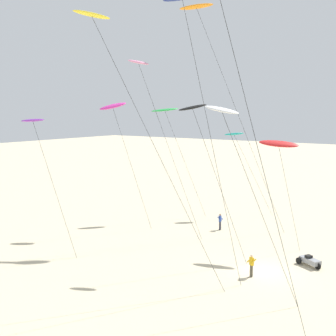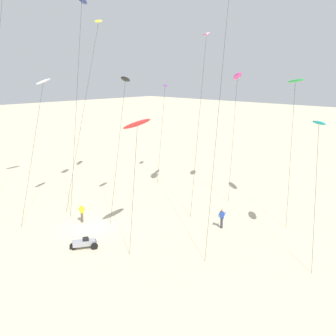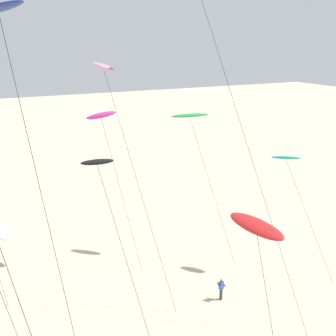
% 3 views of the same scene
% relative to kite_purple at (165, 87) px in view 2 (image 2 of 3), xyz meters
% --- Properties ---
extents(ground_plane, '(260.00, 260.00, 0.00)m').
position_rel_kite_purple_xyz_m(ground_plane, '(7.28, -16.53, -11.03)').
color(ground_plane, beige).
extents(kite_purple, '(2.31, 3.79, 11.38)m').
position_rel_kite_purple_xyz_m(kite_purple, '(0.00, 0.00, 0.00)').
color(kite_purple, purple).
rests_on(kite_purple, ground).
extents(kite_navy, '(3.03, 4.86, 19.50)m').
position_rel_kite_purple_xyz_m(kite_navy, '(2.06, -12.70, 7.82)').
color(kite_navy, navy).
rests_on(kite_navy, ground).
extents(kite_green, '(3.67, 5.43, 12.39)m').
position_rel_kite_purple_xyz_m(kite_green, '(17.10, -0.91, 0.96)').
color(kite_green, green).
rests_on(kite_green, ground).
extents(kite_yellow, '(5.07, 8.75, 18.34)m').
position_rel_kite_purple_xyz_m(kite_yellow, '(-1.53, -8.33, 6.56)').
color(kite_yellow, yellow).
rests_on(kite_yellow, ground).
extents(kite_red, '(1.90, 3.57, 9.68)m').
position_rel_kite_purple_xyz_m(kite_red, '(12.56, -15.60, -1.83)').
color(kite_red, red).
rests_on(kite_red, ground).
extents(kite_magenta, '(3.02, 4.65, 13.01)m').
position_rel_kite_purple_xyz_m(kite_magenta, '(10.00, 0.48, 1.33)').
color(kite_magenta, '#D8339E').
rests_on(kite_magenta, ground).
extents(kite_black, '(2.89, 4.92, 12.58)m').
position_rel_kite_purple_xyz_m(kite_black, '(6.02, -11.16, 0.99)').
color(kite_black, black).
rests_on(kite_black, ground).
extents(kite_white, '(2.99, 5.34, 12.40)m').
position_rel_kite_purple_xyz_m(kite_white, '(0.76, -16.31, 0.80)').
color(kite_white, white).
rests_on(kite_white, ground).
extents(kite_pink, '(3.46, 6.20, 16.71)m').
position_rel_kite_purple_xyz_m(kite_pink, '(9.09, -3.64, 4.95)').
color(kite_pink, pink).
rests_on(kite_pink, ground).
extents(kite_teal, '(3.15, 5.09, 9.62)m').
position_rel_kite_purple_xyz_m(kite_teal, '(22.18, -7.01, -1.76)').
color(kite_teal, teal).
rests_on(kite_teal, ground).
extents(kite_flyer_nearest, '(0.72, 0.72, 1.67)m').
position_rel_kite_purple_xyz_m(kite_flyer_nearest, '(5.81, -16.28, -10.13)').
color(kite_flyer_nearest, '#4C4738').
rests_on(kite_flyer_nearest, ground).
extents(kite_flyer_middle, '(0.62, 0.60, 1.67)m').
position_rel_kite_purple_xyz_m(kite_flyer_middle, '(15.38, -8.83, -10.13)').
color(kite_flyer_middle, '#33333D').
rests_on(kite_flyer_middle, ground).
extents(beach_buggy, '(1.64, 2.07, 0.82)m').
position_rel_kite_purple_xyz_m(beach_buggy, '(10.39, -19.15, -10.60)').
color(beach_buggy, gray).
rests_on(beach_buggy, ground).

